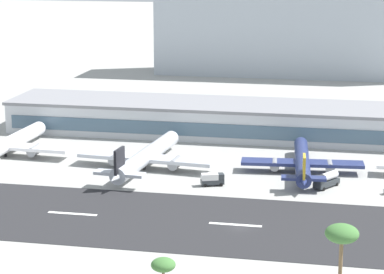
{
  "coord_description": "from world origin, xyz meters",
  "views": [
    {
      "loc": [
        22.46,
        -166.26,
        61.25
      ],
      "look_at": [
        -20.22,
        47.04,
        8.7
      ],
      "focal_mm": 74.44,
      "sensor_mm": 36.0,
      "label": 1
    }
  ],
  "objects_px": {
    "terminal_building": "(243,119)",
    "service_fuel_truck_0": "(327,180)",
    "airliner_black_tail_gate_1": "(145,158)",
    "palm_tree_1": "(342,236)",
    "distant_hotel_block": "(287,23)",
    "airliner_navy_tail_gate_0": "(5,146)",
    "airliner_gold_tail_gate_2": "(302,163)",
    "service_box_truck_1": "(212,179)",
    "palm_tree_0": "(163,266)"
  },
  "relations": [
    {
      "from": "terminal_building",
      "to": "service_fuel_truck_0",
      "type": "height_order",
      "value": "terminal_building"
    },
    {
      "from": "airliner_black_tail_gate_1",
      "to": "palm_tree_1",
      "type": "distance_m",
      "value": 96.44
    },
    {
      "from": "terminal_building",
      "to": "airliner_black_tail_gate_1",
      "type": "distance_m",
      "value": 51.05
    },
    {
      "from": "service_fuel_truck_0",
      "to": "distant_hotel_block",
      "type": "bearing_deg",
      "value": -138.71
    },
    {
      "from": "airliner_navy_tail_gate_0",
      "to": "palm_tree_1",
      "type": "xyz_separation_m",
      "value": [
        99.34,
        -83.86,
        9.95
      ]
    },
    {
      "from": "terminal_building",
      "to": "service_fuel_truck_0",
      "type": "distance_m",
      "value": 61.28
    },
    {
      "from": "distant_hotel_block",
      "to": "service_fuel_truck_0",
      "type": "xyz_separation_m",
      "value": [
        26.06,
        -183.09,
        -22.82
      ]
    },
    {
      "from": "airliner_gold_tail_gate_2",
      "to": "airliner_navy_tail_gate_0",
      "type": "bearing_deg",
      "value": 84.62
    },
    {
      "from": "airliner_navy_tail_gate_0",
      "to": "service_box_truck_1",
      "type": "bearing_deg",
      "value": -101.96
    },
    {
      "from": "distant_hotel_block",
      "to": "airliner_gold_tail_gate_2",
      "type": "bearing_deg",
      "value": -83.66
    },
    {
      "from": "distant_hotel_block",
      "to": "service_fuel_truck_0",
      "type": "relative_size",
      "value": 14.59
    },
    {
      "from": "distant_hotel_block",
      "to": "service_box_truck_1",
      "type": "relative_size",
      "value": 19.28
    },
    {
      "from": "service_fuel_truck_0",
      "to": "palm_tree_0",
      "type": "relative_size",
      "value": 0.8
    },
    {
      "from": "airliner_gold_tail_gate_2",
      "to": "distant_hotel_block",
      "type": "bearing_deg",
      "value": 1.54
    },
    {
      "from": "service_fuel_truck_0",
      "to": "palm_tree_1",
      "type": "height_order",
      "value": "palm_tree_1"
    },
    {
      "from": "airliner_navy_tail_gate_0",
      "to": "palm_tree_0",
      "type": "xyz_separation_m",
      "value": [
        70.38,
        -93.4,
        5.95
      ]
    },
    {
      "from": "distant_hotel_block",
      "to": "palm_tree_1",
      "type": "relative_size",
      "value": 8.18
    },
    {
      "from": "service_box_truck_1",
      "to": "palm_tree_0",
      "type": "relative_size",
      "value": 0.61
    },
    {
      "from": "distant_hotel_block",
      "to": "service_box_truck_1",
      "type": "bearing_deg",
      "value": -91.0
    },
    {
      "from": "terminal_building",
      "to": "distant_hotel_block",
      "type": "height_order",
      "value": "distant_hotel_block"
    },
    {
      "from": "distant_hotel_block",
      "to": "palm_tree_1",
      "type": "distance_m",
      "value": 256.21
    },
    {
      "from": "distant_hotel_block",
      "to": "service_fuel_truck_0",
      "type": "bearing_deg",
      "value": -81.9
    },
    {
      "from": "distant_hotel_block",
      "to": "airliner_gold_tail_gate_2",
      "type": "relative_size",
      "value": 2.75
    },
    {
      "from": "airliner_navy_tail_gate_0",
      "to": "distant_hotel_block",
      "type": "bearing_deg",
      "value": -19.3
    },
    {
      "from": "airliner_black_tail_gate_1",
      "to": "palm_tree_0",
      "type": "bearing_deg",
      "value": -157.82
    },
    {
      "from": "distant_hotel_block",
      "to": "airliner_black_tail_gate_1",
      "type": "distance_m",
      "value": 178.69
    },
    {
      "from": "service_box_truck_1",
      "to": "palm_tree_1",
      "type": "bearing_deg",
      "value": -83.64
    },
    {
      "from": "distant_hotel_block",
      "to": "palm_tree_0",
      "type": "bearing_deg",
      "value": -89.64
    },
    {
      "from": "distant_hotel_block",
      "to": "service_box_truck_1",
      "type": "distance_m",
      "value": 188.78
    },
    {
      "from": "service_fuel_truck_0",
      "to": "airliner_gold_tail_gate_2",
      "type": "bearing_deg",
      "value": -116.32
    },
    {
      "from": "airliner_navy_tail_gate_0",
      "to": "airliner_black_tail_gate_1",
      "type": "height_order",
      "value": "airliner_black_tail_gate_1"
    },
    {
      "from": "airliner_navy_tail_gate_0",
      "to": "service_box_truck_1",
      "type": "xyz_separation_m",
      "value": [
        65.45,
        -17.1,
        -1.51
      ]
    },
    {
      "from": "terminal_building",
      "to": "airliner_black_tail_gate_1",
      "type": "xyz_separation_m",
      "value": [
        -21.39,
        -46.31,
        -1.93
      ]
    },
    {
      "from": "distant_hotel_block",
      "to": "service_box_truck_1",
      "type": "height_order",
      "value": "distant_hotel_block"
    },
    {
      "from": "terminal_building",
      "to": "airliner_black_tail_gate_1",
      "type": "relative_size",
      "value": 3.11
    },
    {
      "from": "service_fuel_truck_0",
      "to": "palm_tree_0",
      "type": "bearing_deg",
      "value": 16.34
    },
    {
      "from": "airliner_navy_tail_gate_0",
      "to": "service_box_truck_1",
      "type": "relative_size",
      "value": 7.68
    },
    {
      "from": "palm_tree_1",
      "to": "palm_tree_0",
      "type": "bearing_deg",
      "value": -161.77
    },
    {
      "from": "airliner_black_tail_gate_1",
      "to": "service_fuel_truck_0",
      "type": "xyz_separation_m",
      "value": [
        50.68,
        -7.42,
        -1.34
      ]
    },
    {
      "from": "distant_hotel_block",
      "to": "palm_tree_0",
      "type": "xyz_separation_m",
      "value": [
        1.66,
        -263.64,
        -15.6
      ]
    },
    {
      "from": "airliner_black_tail_gate_1",
      "to": "terminal_building",
      "type": "bearing_deg",
      "value": -19.25
    },
    {
      "from": "airliner_black_tail_gate_1",
      "to": "service_fuel_truck_0",
      "type": "height_order",
      "value": "airliner_black_tail_gate_1"
    },
    {
      "from": "terminal_building",
      "to": "palm_tree_0",
      "type": "xyz_separation_m",
      "value": [
        4.89,
        -134.28,
        3.94
      ]
    },
    {
      "from": "terminal_building",
      "to": "palm_tree_1",
      "type": "relative_size",
      "value": 10.32
    },
    {
      "from": "palm_tree_0",
      "to": "palm_tree_1",
      "type": "height_order",
      "value": "palm_tree_1"
    },
    {
      "from": "service_box_truck_1",
      "to": "palm_tree_1",
      "type": "distance_m",
      "value": 75.74
    },
    {
      "from": "airliner_navy_tail_gate_0",
      "to": "airliner_black_tail_gate_1",
      "type": "xyz_separation_m",
      "value": [
        44.1,
        -5.43,
        0.07
      ]
    },
    {
      "from": "airliner_navy_tail_gate_0",
      "to": "palm_tree_1",
      "type": "height_order",
      "value": "palm_tree_1"
    },
    {
      "from": "distant_hotel_block",
      "to": "palm_tree_0",
      "type": "distance_m",
      "value": 264.11
    },
    {
      "from": "airliner_black_tail_gate_1",
      "to": "airliner_gold_tail_gate_2",
      "type": "relative_size",
      "value": 1.12
    }
  ]
}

